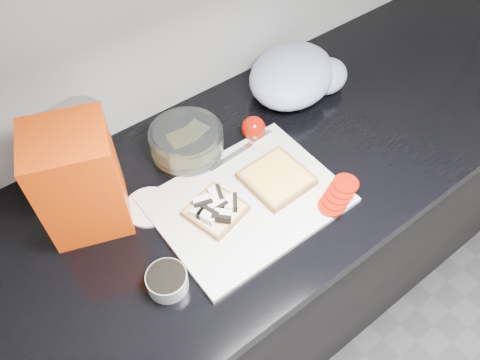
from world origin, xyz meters
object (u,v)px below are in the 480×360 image
(glass_bowl, at_px, (187,143))
(steel_canister, at_px, (91,149))
(bread_bag, at_px, (79,180))
(cutting_board, at_px, (248,201))

(glass_bowl, height_order, steel_canister, steel_canister)
(bread_bag, relative_size, steel_canister, 1.14)
(glass_bowl, relative_size, steel_canister, 0.80)
(cutting_board, relative_size, steel_canister, 1.84)
(bread_bag, bearing_deg, steel_canister, 72.78)
(steel_canister, bearing_deg, glass_bowl, -12.80)
(glass_bowl, xyz_separation_m, steel_canister, (-0.21, 0.05, 0.07))
(steel_canister, bearing_deg, cutting_board, -47.58)
(cutting_board, relative_size, glass_bowl, 2.30)
(glass_bowl, bearing_deg, bread_bag, -173.24)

